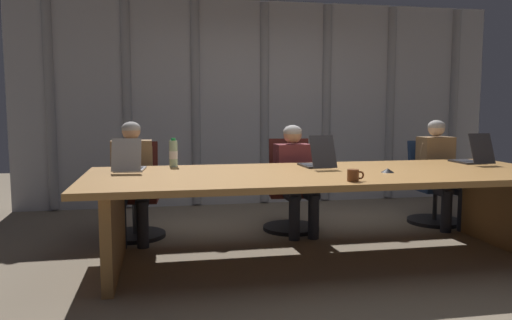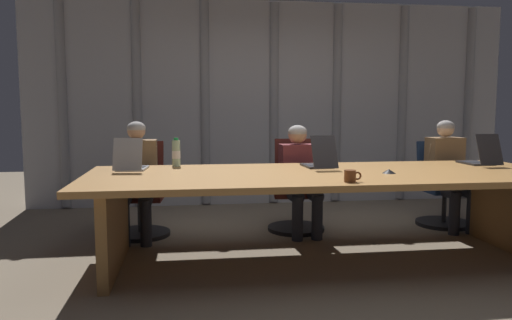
% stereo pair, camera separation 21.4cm
% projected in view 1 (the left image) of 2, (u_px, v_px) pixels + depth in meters
% --- Properties ---
extents(ground_plane, '(12.84, 12.84, 0.00)m').
position_uv_depth(ground_plane, '(324.00, 258.00, 4.28)').
color(ground_plane, '#7F705B').
extents(conference_table, '(3.99, 1.43, 0.76)m').
position_uv_depth(conference_table, '(325.00, 189.00, 4.22)').
color(conference_table, '#B77F42').
rests_on(conference_table, ground_plane).
extents(curtain_backdrop, '(6.42, 0.17, 2.69)m').
position_uv_depth(curtain_backdrop, '(264.00, 104.00, 6.65)').
color(curtain_backdrop, '#B2B2B7').
rests_on(curtain_backdrop, ground_plane).
extents(laptop_left_end, '(0.28, 0.40, 0.29)m').
position_uv_depth(laptop_left_end, '(129.00, 165.00, 4.25)').
color(laptop_left_end, '#A8ADB7').
rests_on(laptop_left_end, conference_table).
extents(laptop_left_mid, '(0.25, 0.45, 0.30)m').
position_uv_depth(laptop_left_mid, '(317.00, 161.00, 4.51)').
color(laptop_left_mid, '#2D2D33').
rests_on(laptop_left_mid, conference_table).
extents(laptop_center, '(0.23, 0.43, 0.30)m').
position_uv_depth(laptop_center, '(472.00, 158.00, 4.82)').
color(laptop_center, '#2D2D33').
rests_on(laptop_center, conference_table).
extents(office_chair_left_end, '(0.60, 0.60, 0.95)m').
position_uv_depth(office_chair_left_end, '(135.00, 202.00, 5.00)').
color(office_chair_left_end, '#511E19').
rests_on(office_chair_left_end, ground_plane).
extents(office_chair_left_mid, '(0.60, 0.60, 0.96)m').
position_uv_depth(office_chair_left_mid, '(291.00, 196.00, 5.30)').
color(office_chair_left_mid, '#511E19').
rests_on(office_chair_left_mid, ground_plane).
extents(office_chair_center, '(0.60, 0.60, 0.92)m').
position_uv_depth(office_chair_center, '(433.00, 192.00, 5.61)').
color(office_chair_center, navy).
rests_on(office_chair_center, ground_plane).
extents(person_left_end, '(0.40, 0.55, 1.16)m').
position_uv_depth(person_left_end, '(132.00, 174.00, 4.81)').
color(person_left_end, olive).
rests_on(person_left_end, ground_plane).
extents(person_left_mid, '(0.39, 0.56, 1.12)m').
position_uv_depth(person_left_mid, '(295.00, 172.00, 5.11)').
color(person_left_mid, brown).
rests_on(person_left_mid, ground_plane).
extents(person_center, '(0.39, 0.56, 1.16)m').
position_uv_depth(person_center, '(440.00, 167.00, 5.41)').
color(person_center, olive).
rests_on(person_center, ground_plane).
extents(water_bottle_primary, '(0.08, 0.08, 0.26)m').
position_uv_depth(water_bottle_primary, '(173.00, 154.00, 4.55)').
color(water_bottle_primary, '#ADD1B2').
rests_on(water_bottle_primary, conference_table).
extents(coffee_mug_near, '(0.13, 0.09, 0.09)m').
position_uv_depth(coffee_mug_near, '(354.00, 175.00, 3.67)').
color(coffee_mug_near, brown).
rests_on(coffee_mug_near, conference_table).
extents(conference_mic_left_side, '(0.11, 0.11, 0.03)m').
position_uv_depth(conference_mic_left_side, '(388.00, 170.00, 4.17)').
color(conference_mic_left_side, black).
rests_on(conference_mic_left_side, conference_table).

